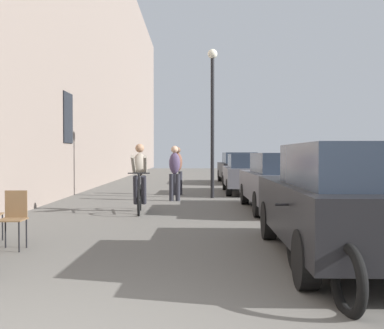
{
  "coord_description": "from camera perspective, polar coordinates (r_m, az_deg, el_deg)",
  "views": [
    {
      "loc": [
        1.0,
        -3.1,
        1.46
      ],
      "look_at": [
        1.02,
        16.98,
        1.0
      ],
      "focal_mm": 43.54,
      "sensor_mm": 36.0,
      "label": 1
    }
  ],
  "objects": [
    {
      "name": "parked_car_fourth",
      "position": [
        23.31,
        5.63,
        -0.34
      ],
      "size": [
        1.86,
        4.32,
        1.53
      ],
      "color": "black",
      "rests_on": "ground_plane"
    },
    {
      "name": "street_lamp",
      "position": [
        15.43,
        2.47,
        7.45
      ],
      "size": [
        0.32,
        0.32,
        4.9
      ],
      "color": "black",
      "rests_on": "ground_plane"
    },
    {
      "name": "parked_motorcycle",
      "position": [
        5.21,
        15.32,
        -10.39
      ],
      "size": [
        0.62,
        2.14,
        0.92
      ],
      "color": "black",
      "rests_on": "ground_plane"
    },
    {
      "name": "cyclist_on_bicycle",
      "position": [
        11.68,
        -6.48,
        -1.88
      ],
      "size": [
        0.52,
        1.76,
        1.74
      ],
      "color": "black",
      "rests_on": "ground_plane"
    },
    {
      "name": "parked_car_nearest",
      "position": [
        6.65,
        18.42,
        -4.22
      ],
      "size": [
        1.99,
        4.51,
        1.59
      ],
      "color": "black",
      "rests_on": "ground_plane"
    },
    {
      "name": "building_facade_left",
      "position": [
        18.39,
        -14.74,
        17.39
      ],
      "size": [
        0.54,
        68.0,
        13.13
      ],
      "color": "gray",
      "rests_on": "ground_plane"
    },
    {
      "name": "cafe_chair_mid_toward_wall",
      "position": [
        7.65,
        -21.04,
        -5.83
      ],
      "size": [
        0.39,
        0.39,
        0.89
      ],
      "color": "black",
      "rests_on": "ground_plane"
    },
    {
      "name": "parked_car_third",
      "position": [
        17.36,
        6.81,
        -1.02
      ],
      "size": [
        1.81,
        4.13,
        1.46
      ],
      "color": "#595960",
      "rests_on": "ground_plane"
    },
    {
      "name": "parked_car_second",
      "position": [
        12.12,
        10.9,
        -1.98
      ],
      "size": [
        1.77,
        4.16,
        1.48
      ],
      "color": "#595960",
      "rests_on": "ground_plane"
    },
    {
      "name": "pedestrian_mid",
      "position": [
        16.56,
        -1.83,
        -0.41
      ],
      "size": [
        0.36,
        0.27,
        1.7
      ],
      "color": "#26262D",
      "rests_on": "ground_plane"
    },
    {
      "name": "pedestrian_near",
      "position": [
        14.4,
        -2.19,
        -0.66
      ],
      "size": [
        0.34,
        0.24,
        1.71
      ],
      "color": "#26262D",
      "rests_on": "ground_plane"
    }
  ]
}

